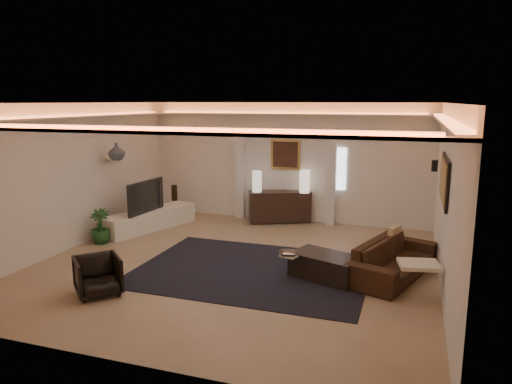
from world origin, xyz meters
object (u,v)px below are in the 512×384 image
(armchair, at_px, (98,276))
(sofa, at_px, (394,259))
(console, at_px, (280,206))
(coffee_table, at_px, (326,267))

(armchair, bearing_deg, sofa, -19.69)
(console, xyz_separation_m, armchair, (-1.44, -5.17, -0.10))
(coffee_table, bearing_deg, sofa, 44.71)
(console, height_order, sofa, console)
(sofa, distance_m, armchair, 4.82)
(coffee_table, distance_m, armchair, 3.66)
(sofa, relative_size, armchair, 3.17)
(console, relative_size, coffee_table, 1.29)
(console, xyz_separation_m, sofa, (2.83, -2.94, -0.09))
(coffee_table, xyz_separation_m, armchair, (-3.21, -1.77, 0.10))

